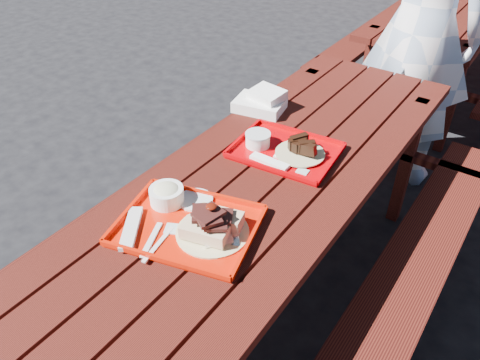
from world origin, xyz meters
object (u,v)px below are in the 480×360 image
at_px(far_tray, 283,149).
at_px(picnic_table_far, 453,24).
at_px(person, 422,28).
at_px(picnic_table_near, 261,213).
at_px(near_tray, 190,217).

bearing_deg(far_tray, picnic_table_far, 89.69).
distance_m(picnic_table_far, person, 1.42).
xyz_separation_m(picnic_table_near, near_tray, (-0.05, -0.37, 0.22)).
distance_m(picnic_table_near, near_tray, 0.44).
height_order(picnic_table_near, near_tray, near_tray).
distance_m(picnic_table_far, near_tray, 3.18).
distance_m(picnic_table_near, picnic_table_far, 2.80).
relative_size(far_tray, person, 0.23).
bearing_deg(far_tray, person, 84.82).
xyz_separation_m(near_tray, person, (0.15, 1.81, 0.15)).
bearing_deg(picnic_table_near, picnic_table_far, 90.00).
height_order(picnic_table_near, picnic_table_far, same).
bearing_deg(picnic_table_far, far_tray, -90.31).
bearing_deg(person, far_tray, 87.85).
relative_size(picnic_table_far, near_tray, 4.65).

